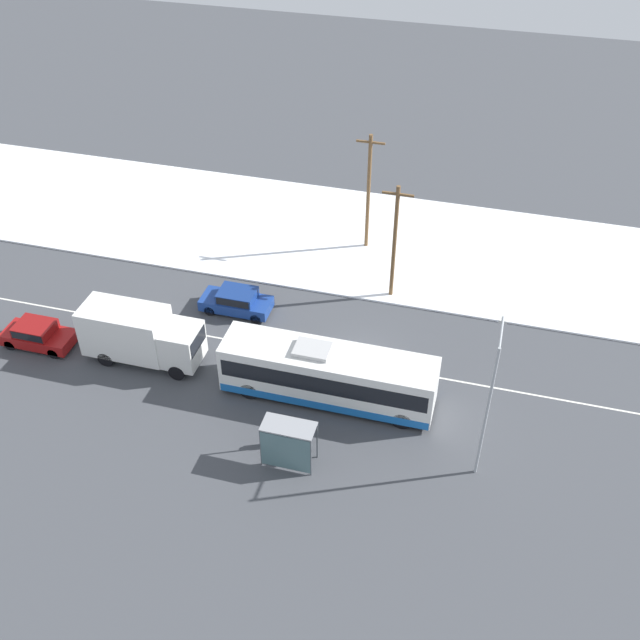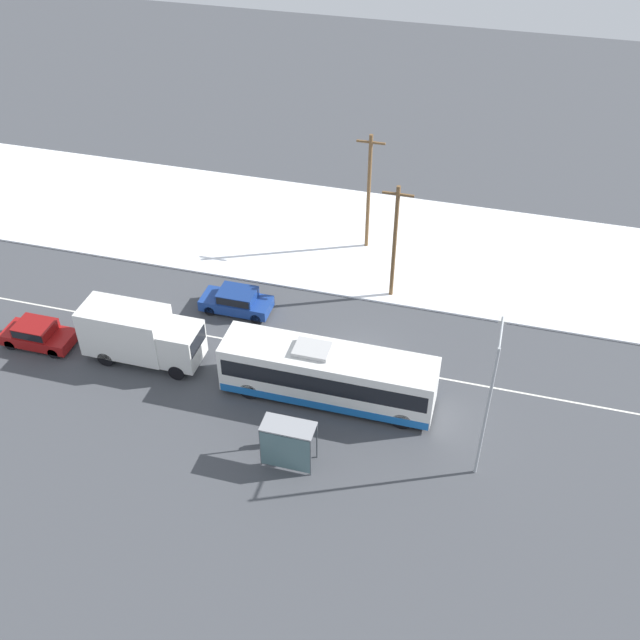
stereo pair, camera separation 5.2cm
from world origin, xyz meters
name	(u,v)px [view 1 (the left image)]	position (x,y,z in m)	size (l,w,h in m)	color
ground_plane	(358,363)	(0.00, 0.00, 0.00)	(120.00, 120.00, 0.00)	#424449
snow_lot	(399,245)	(0.00, 12.17, 0.06)	(80.00, 12.97, 0.12)	white
lane_marking_center	(358,363)	(0.00, 0.00, 0.00)	(60.00, 0.12, 0.00)	silver
city_bus	(328,375)	(-0.93, -2.95, 1.56)	(11.01, 2.57, 3.18)	white
box_truck	(139,334)	(-11.52, -2.74, 1.77)	(6.52, 2.30, 3.23)	silver
sedan_car	(237,300)	(-8.00, 2.67, 0.80)	(4.18, 1.80, 1.46)	navy
parked_car_near_truck	(38,334)	(-17.69, -3.19, 0.80)	(4.01, 1.80, 1.46)	maroon
pedestrian_at_stop	(285,430)	(-2.11, -6.67, 0.99)	(0.58, 0.26, 1.61)	#23232D
bus_shelter	(287,441)	(-1.57, -7.91, 1.67)	(2.50, 1.20, 2.40)	gray
streetlamp	(491,390)	(7.04, -5.49, 4.84)	(0.36, 2.65, 7.69)	#9EA3A8
utility_pole_roadside	(395,241)	(0.54, 6.59, 3.95)	(1.80, 0.24, 7.53)	brown
utility_pole_snowlot	(368,191)	(-2.11, 11.55, 4.21)	(1.80, 0.24, 8.05)	brown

